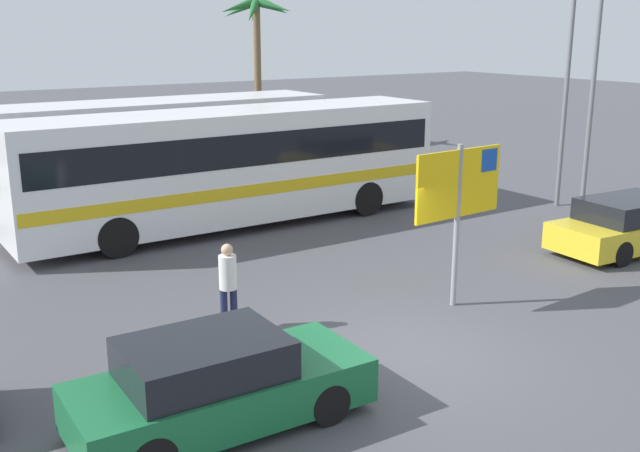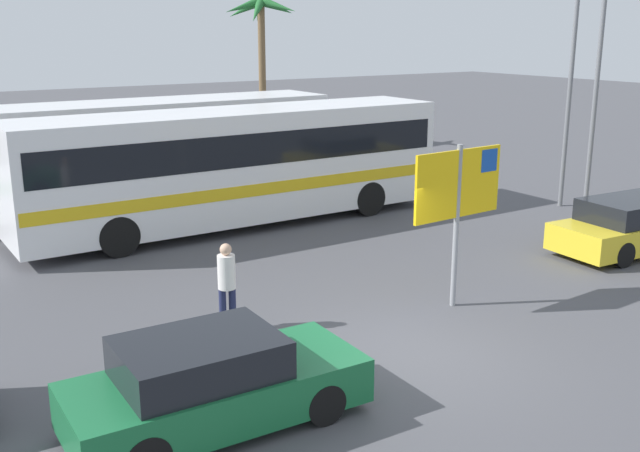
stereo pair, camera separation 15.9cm
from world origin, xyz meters
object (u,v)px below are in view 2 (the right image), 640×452
(bus_front_coach, at_px, (236,161))
(car_green, at_px, (213,384))
(ferry_sign, at_px, (460,190))
(bus_rear_coach, at_px, (141,147))
(pedestrian_crossing_lot, at_px, (227,280))
(car_yellow, at_px, (636,225))

(bus_front_coach, relative_size, car_green, 2.91)
(ferry_sign, height_order, car_green, ferry_sign)
(car_green, bearing_deg, ferry_sign, 16.75)
(bus_front_coach, relative_size, bus_rear_coach, 1.00)
(pedestrian_crossing_lot, bearing_deg, car_green, -15.27)
(car_green, bearing_deg, car_yellow, 10.63)
(car_yellow, distance_m, pedestrian_crossing_lot, 10.61)
(bus_front_coach, height_order, car_green, bus_front_coach)
(bus_front_coach, xyz_separation_m, bus_rear_coach, (-1.30, 3.74, 0.00))
(bus_rear_coach, relative_size, car_yellow, 2.56)
(ferry_sign, bearing_deg, pedestrian_crossing_lot, 159.78)
(bus_rear_coach, relative_size, pedestrian_crossing_lot, 7.37)
(bus_rear_coach, bearing_deg, ferry_sign, -79.78)
(ferry_sign, relative_size, pedestrian_crossing_lot, 1.97)
(bus_rear_coach, height_order, car_green, bus_rear_coach)
(bus_rear_coach, distance_m, car_yellow, 14.08)
(car_green, xyz_separation_m, pedestrian_crossing_lot, (1.67, 2.95, 0.32))
(ferry_sign, bearing_deg, car_green, -167.82)
(pedestrian_crossing_lot, bearing_deg, ferry_sign, 87.07)
(bus_front_coach, distance_m, bus_rear_coach, 3.97)
(bus_rear_coach, relative_size, ferry_sign, 3.74)
(bus_front_coach, xyz_separation_m, car_yellow, (7.06, -7.53, -1.15))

